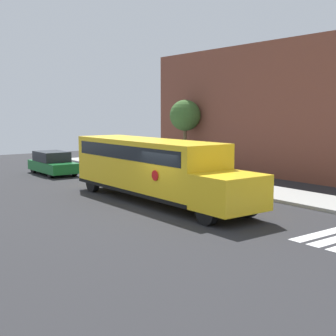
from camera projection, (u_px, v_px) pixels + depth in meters
ground_plane at (171, 211)px, 19.82m from camera, size 60.00×60.00×0.00m
sidewalk_strip at (274, 193)px, 23.66m from camera, size 44.00×3.00×0.15m
school_bus at (153, 166)px, 21.80m from camera, size 11.36×2.57×2.87m
parked_car at (53, 163)px, 31.17m from camera, size 4.37×1.90×1.53m
tree_far_sidewalk at (185, 116)px, 34.64m from camera, size 2.30×2.30×5.04m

